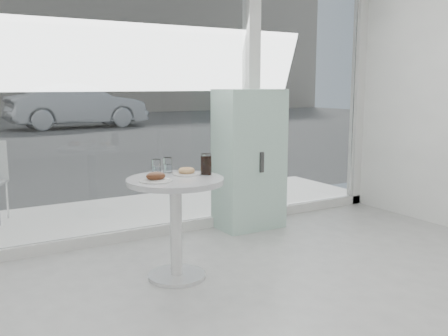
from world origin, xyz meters
TOP-DOWN VIEW (x-y plane):
  - storefront at (0.07, 3.00)m, footprint 5.00×0.14m
  - main_table at (-0.50, 1.90)m, footprint 0.72×0.72m
  - patio_deck at (0.00, 3.80)m, footprint 5.60×1.60m
  - street at (0.00, 16.00)m, footprint 40.00×24.00m
  - mint_cabinet at (0.74, 2.78)m, footprint 0.65×0.46m
  - car_silver at (2.40, 15.88)m, footprint 4.63×1.82m
  - plate_fritter at (-0.67, 1.85)m, footprint 0.24×0.24m
  - plate_donut at (-0.36, 1.99)m, footprint 0.22×0.22m
  - water_tumbler_a at (-0.56, 2.11)m, footprint 0.07×0.07m
  - water_tumbler_b at (-0.45, 2.16)m, footprint 0.07×0.07m
  - cola_glass at (-0.23, 1.92)m, footprint 0.08×0.08m

SIDE VIEW (x-z plane):
  - street at x=0.00m, z-range 0.00..0.00m
  - patio_deck at x=0.00m, z-range 0.00..0.05m
  - main_table at x=-0.50m, z-range 0.17..0.94m
  - mint_cabinet at x=0.74m, z-range 0.00..1.41m
  - car_silver at x=2.40m, z-range 0.00..1.50m
  - plate_donut at x=-0.36m, z-range 0.76..0.82m
  - plate_fritter at x=-0.67m, z-range 0.76..0.83m
  - water_tumbler_a at x=-0.56m, z-range 0.76..0.88m
  - water_tumbler_b at x=-0.45m, z-range 0.76..0.88m
  - cola_glass at x=-0.23m, z-range 0.77..0.93m
  - storefront at x=0.07m, z-range 0.21..3.21m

